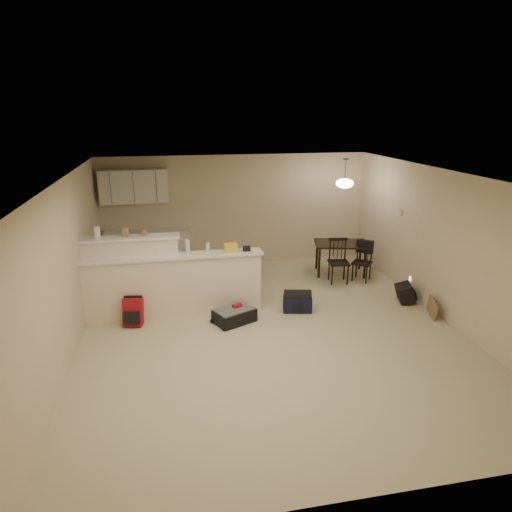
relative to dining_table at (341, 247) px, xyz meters
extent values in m
plane|color=beige|center=(-2.10, -2.34, -0.61)|extent=(7.00, 7.00, 0.00)
plane|color=white|center=(-2.10, -2.34, 1.89)|extent=(7.00, 7.00, 0.00)
cube|color=beige|center=(-2.10, 1.16, 0.64)|extent=(6.00, 0.02, 2.50)
cube|color=beige|center=(-2.10, -5.84, 0.64)|extent=(6.00, 0.02, 2.50)
cube|color=beige|center=(-5.10, -2.34, 0.64)|extent=(0.02, 7.00, 2.50)
cube|color=beige|center=(0.90, -2.34, 0.64)|extent=(0.02, 7.00, 2.50)
cube|color=#F2E0C4|center=(-3.60, -1.44, -0.09)|extent=(3.00, 0.28, 1.05)
cube|color=white|center=(-3.60, -1.44, 0.46)|extent=(3.08, 0.38, 0.04)
cube|color=#F2E0C4|center=(-4.30, -1.22, 0.06)|extent=(1.60, 0.24, 1.35)
cube|color=white|center=(-4.30, -1.22, 0.76)|extent=(1.68, 0.34, 0.04)
cube|color=white|center=(-4.30, 0.98, 1.29)|extent=(1.40, 0.34, 0.70)
cube|color=white|center=(-4.10, 0.85, -0.16)|extent=(1.80, 0.60, 0.90)
cube|color=beige|center=(0.89, -0.79, 0.89)|extent=(0.02, 0.12, 0.12)
cylinder|color=silver|center=(-4.81, -1.22, 0.88)|extent=(0.10, 0.10, 0.20)
cube|color=#91654B|center=(-4.35, -1.22, 0.86)|extent=(0.10, 0.07, 0.16)
cube|color=#91654B|center=(-4.04, -1.22, 0.84)|extent=(0.08, 0.06, 0.12)
cylinder|color=silver|center=(-3.34, -1.44, 0.61)|extent=(0.07, 0.07, 0.26)
cylinder|color=silver|center=(-3.00, -1.44, 0.57)|extent=(0.06, 0.06, 0.18)
cube|color=#91654B|center=(-2.60, -1.44, 0.55)|extent=(0.22, 0.18, 0.14)
cube|color=#91654B|center=(-2.33, -1.44, 0.52)|extent=(0.12, 0.10, 0.08)
cube|color=black|center=(0.00, 0.00, 0.07)|extent=(1.26, 0.98, 0.04)
cylinder|color=black|center=(-0.54, -0.18, -0.28)|extent=(0.05, 0.05, 0.66)
cylinder|color=black|center=(0.40, -0.40, -0.28)|extent=(0.05, 0.05, 0.66)
cylinder|color=black|center=(-0.40, 0.40, -0.28)|extent=(0.05, 0.05, 0.66)
cylinder|color=black|center=(0.54, 0.18, -0.28)|extent=(0.05, 0.05, 0.66)
cylinder|color=brown|center=(0.00, 0.00, 1.64)|extent=(0.02, 0.02, 0.50)
cylinder|color=brown|center=(0.00, 0.00, 1.87)|extent=(0.12, 0.12, 0.03)
ellipsoid|color=white|center=(0.00, 0.00, 1.37)|extent=(0.36, 0.36, 0.20)
cube|color=black|center=(-2.63, -1.95, -0.50)|extent=(0.78, 0.67, 0.22)
cube|color=#AA131F|center=(-4.30, -1.73, -0.38)|extent=(0.34, 0.24, 0.47)
cube|color=#101534|center=(-1.46, -1.73, -0.48)|extent=(0.55, 0.37, 0.27)
cube|color=black|center=(0.62, -1.73, -0.44)|extent=(0.37, 0.44, 0.34)
cube|color=#91654B|center=(0.75, -2.43, -0.45)|extent=(0.11, 0.43, 0.33)
camera|label=1|loc=(-3.64, -8.91, 2.81)|focal=32.00mm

